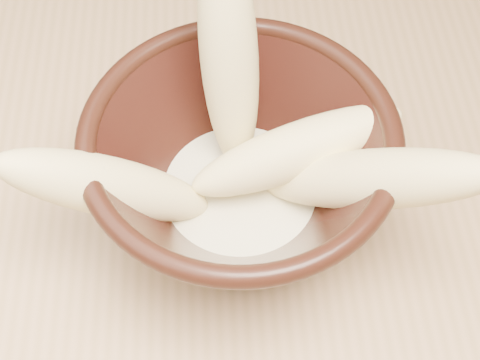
# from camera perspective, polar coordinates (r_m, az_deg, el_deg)

# --- Properties ---
(bowl) EXTENTS (0.23, 0.23, 0.12)m
(bowl) POSITION_cam_1_polar(r_m,az_deg,el_deg) (0.50, -0.00, 0.66)
(bowl) COLOR black
(bowl) RESTS_ON table
(milk_puddle) EXTENTS (0.13, 0.13, 0.02)m
(milk_puddle) POSITION_cam_1_polar(r_m,az_deg,el_deg) (0.52, 0.00, -1.18)
(milk_puddle) COLOR beige
(milk_puddle) RESTS_ON bowl
(banana_upright) EXTENTS (0.05, 0.11, 0.19)m
(banana_upright) POSITION_cam_1_polar(r_m,az_deg,el_deg) (0.48, -0.93, 10.47)
(banana_upright) COLOR #EFDC8D
(banana_upright) RESTS_ON bowl
(banana_left) EXTENTS (0.16, 0.07, 0.13)m
(banana_left) POSITION_cam_1_polar(r_m,az_deg,el_deg) (0.47, -11.03, -0.56)
(banana_left) COLOR #EFDC8D
(banana_left) RESTS_ON bowl
(banana_right) EXTENTS (0.18, 0.12, 0.15)m
(banana_right) POSITION_cam_1_polar(r_m,az_deg,el_deg) (0.46, 10.99, 0.07)
(banana_right) COLOR #EFDC8D
(banana_right) RESTS_ON bowl
(banana_across) EXTENTS (0.17, 0.08, 0.08)m
(banana_across) POSITION_cam_1_polar(r_m,az_deg,el_deg) (0.49, 4.81, 2.50)
(banana_across) COLOR #EFDC8D
(banana_across) RESTS_ON bowl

